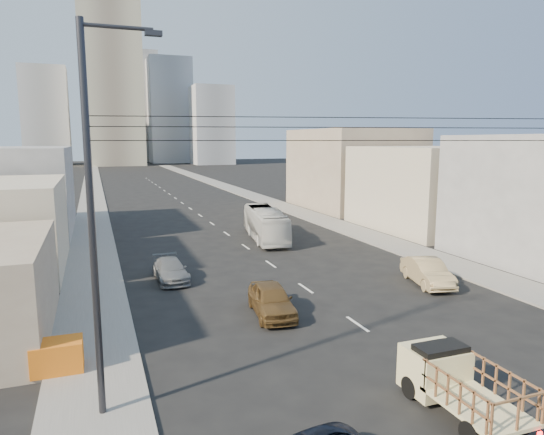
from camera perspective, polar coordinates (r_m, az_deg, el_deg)
ground at (r=18.07m, az=23.71°, el=-20.18°), size 420.00×420.00×0.00m
sidewalk_left at (r=81.57m, az=-20.38°, el=2.47°), size 3.50×180.00×0.12m
sidewalk_right at (r=84.78m, az=-4.29°, el=3.24°), size 3.50×180.00×0.12m
lane_dashes at (r=65.68m, az=-10.07°, el=1.39°), size 0.15×104.00×0.01m
flatbed_pickup at (r=17.24m, az=20.98°, el=-17.40°), size 1.95×4.41×1.90m
city_bus at (r=42.38m, az=-0.78°, el=-0.74°), size 3.85×10.28×2.80m
sedan_brown at (r=24.41m, az=-0.06°, el=-9.64°), size 2.40×4.77×1.56m
sedan_tan at (r=30.77m, az=17.82°, el=-6.12°), size 2.76×5.01×1.56m
sedan_grey at (r=30.87m, az=-11.85°, el=-6.07°), size 1.94×4.55×1.31m
streetlamp_left at (r=15.28m, az=-20.12°, el=0.35°), size 2.36×0.25×12.00m
overhead_wires at (r=16.99m, az=22.11°, el=9.63°), size 23.01×5.02×0.72m
crate_stack at (r=20.33m, az=-23.94°, el=-14.66°), size 1.80×1.20×1.14m
bldg_right_mid at (r=50.04m, az=18.02°, el=3.33°), size 11.00×14.00×8.00m
bldg_right_far at (r=63.52m, az=9.46°, el=5.67°), size 12.00×16.00×10.00m
bldg_left_far at (r=50.99m, az=-29.33°, el=2.71°), size 12.00×16.00×8.00m
high_rise_tower at (r=182.53m, az=-18.43°, el=15.33°), size 20.00×20.00×60.00m
midrise_ne at (r=198.63m, az=-11.94°, el=12.14°), size 16.00×16.00×40.00m
midrise_nw at (r=191.86m, az=-25.03°, el=10.72°), size 15.00×15.00×34.00m
midrise_back at (r=212.26m, az=-15.85°, el=12.33°), size 18.00×18.00×44.00m
midrise_east at (r=180.99m, az=-7.11°, el=10.68°), size 14.00×14.00×28.00m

